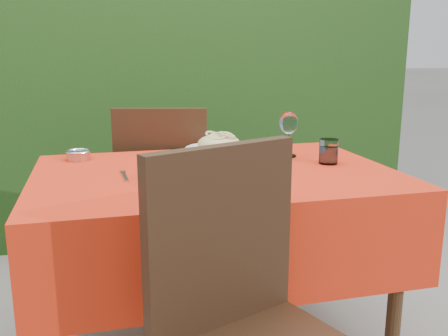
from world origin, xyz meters
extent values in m
cube|color=black|center=(0.00, 1.55, 0.80)|extent=(3.20, 0.55, 1.60)
cube|color=#432815|center=(0.00, 0.00, 0.72)|extent=(1.20, 0.80, 0.04)
cylinder|color=#432815|center=(0.54, -0.34, 0.35)|extent=(0.05, 0.05, 0.70)
cylinder|color=#432815|center=(-0.54, 0.34, 0.35)|extent=(0.05, 0.05, 0.70)
cylinder|color=#432815|center=(0.54, 0.34, 0.35)|extent=(0.05, 0.05, 0.70)
cube|color=red|center=(0.00, 0.00, 0.59)|extent=(1.26, 0.86, 0.32)
cube|color=black|center=(-0.11, -0.54, 0.71)|extent=(0.41, 0.19, 0.47)
cube|color=black|center=(-0.09, 0.68, 0.45)|extent=(0.50, 0.50, 0.04)
cube|color=black|center=(-0.13, 0.50, 0.69)|extent=(0.41, 0.14, 0.46)
cylinder|color=black|center=(0.13, 0.81, 0.21)|extent=(0.04, 0.04, 0.43)
cylinder|color=black|center=(-0.22, 0.90, 0.21)|extent=(0.04, 0.04, 0.43)
cylinder|color=black|center=(0.04, 0.47, 0.21)|extent=(0.04, 0.04, 0.43)
cylinder|color=black|center=(-0.30, 0.55, 0.21)|extent=(0.04, 0.04, 0.43)
cylinder|color=white|center=(-0.06, -0.15, 0.76)|extent=(0.38, 0.38, 0.02)
cylinder|color=#A85A17|center=(-0.06, -0.15, 0.78)|extent=(0.41, 0.41, 0.03)
cylinder|color=#9C1A0A|center=(-0.06, -0.15, 0.80)|extent=(0.33, 0.33, 0.01)
cylinder|color=white|center=(0.08, 0.28, 0.76)|extent=(0.29, 0.29, 0.02)
ellipsoid|color=#D5C985|center=(0.08, 0.28, 0.79)|extent=(0.24, 0.24, 0.08)
cylinder|color=silver|center=(0.44, 0.01, 0.79)|extent=(0.07, 0.07, 0.09)
cylinder|color=#9BBBD2|center=(0.44, 0.01, 0.78)|extent=(0.06, 0.06, 0.07)
cylinder|color=silver|center=(0.34, 0.17, 0.75)|extent=(0.07, 0.07, 0.01)
cylinder|color=silver|center=(0.34, 0.17, 0.80)|extent=(0.01, 0.01, 0.09)
ellipsoid|color=silver|center=(0.34, 0.17, 0.89)|extent=(0.08, 0.08, 0.09)
cube|color=silver|center=(-0.32, -0.02, 0.75)|extent=(0.03, 0.17, 0.00)
cylinder|color=#B3B3BA|center=(-0.47, 0.31, 0.76)|extent=(0.09, 0.09, 0.03)
camera|label=1|loc=(-0.40, -1.68, 1.16)|focal=40.00mm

